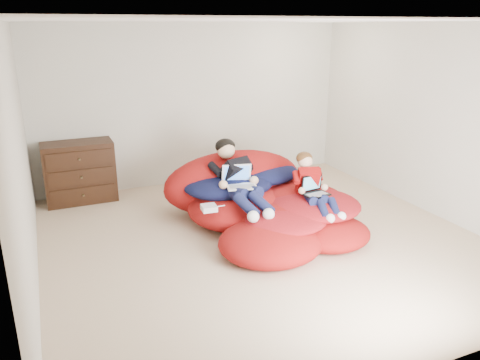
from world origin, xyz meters
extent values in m
cube|color=#C2A98B|center=(0.00, 0.00, -0.12)|extent=(5.10, 5.10, 0.25)
cube|color=beige|center=(0.00, 2.51, 1.25)|extent=(5.10, 0.02, 2.50)
cube|color=beige|center=(0.00, -2.51, 1.25)|extent=(5.10, 0.02, 2.50)
cube|color=beige|center=(-2.51, 0.00, 1.25)|extent=(0.02, 5.10, 2.50)
cube|color=beige|center=(2.51, 0.00, 1.25)|extent=(0.02, 5.10, 2.50)
cube|color=white|center=(0.00, 0.00, 2.51)|extent=(5.10, 5.10, 0.02)
cube|color=black|center=(-1.86, 2.25, 0.44)|extent=(0.98, 0.49, 0.88)
cube|color=black|center=(-1.86, 1.99, 0.18)|extent=(0.88, 0.02, 0.21)
cylinder|color=#4C3F26|center=(-1.86, 1.97, 0.18)|extent=(0.03, 0.06, 0.03)
cube|color=black|center=(-1.86, 1.99, 0.44)|extent=(0.88, 0.02, 0.21)
cylinder|color=#4C3F26|center=(-1.86, 1.97, 0.44)|extent=(0.03, 0.06, 0.03)
cube|color=black|center=(-1.86, 1.99, 0.70)|extent=(0.88, 0.02, 0.21)
cylinder|color=#4C3F26|center=(-1.86, 1.97, 0.70)|extent=(0.03, 0.06, 0.03)
ellipsoid|color=#AA1413|center=(-0.04, 0.58, 0.22)|extent=(1.38, 1.24, 0.50)
ellipsoid|color=#AA1413|center=(0.71, 0.40, 0.20)|extent=(1.37, 1.34, 0.50)
ellipsoid|color=#AA1413|center=(0.31, -0.02, 0.18)|extent=(1.34, 1.07, 0.43)
ellipsoid|color=#AA1413|center=(-0.08, -0.36, 0.14)|extent=(1.20, 1.10, 0.40)
ellipsoid|color=#AA1413|center=(0.68, -0.39, 0.13)|extent=(0.99, 0.90, 0.32)
ellipsoid|color=#AA1413|center=(0.06, 1.04, 0.40)|extent=(1.99, 0.88, 0.88)
ellipsoid|color=#10153C|center=(-0.13, 0.78, 0.48)|extent=(1.20, 0.98, 0.31)
ellipsoid|color=#10153C|center=(0.41, 0.89, 0.52)|extent=(1.08, 0.76, 0.26)
ellipsoid|color=#A7171D|center=(0.72, 0.02, 0.34)|extent=(1.15, 1.15, 0.21)
ellipsoid|color=#A7171D|center=(0.20, -0.20, 0.30)|extent=(0.98, 0.88, 0.18)
ellipsoid|color=beige|center=(-0.20, 1.17, 0.62)|extent=(0.41, 0.26, 0.26)
cube|color=black|center=(-0.12, 0.68, 0.66)|extent=(0.47, 0.55, 0.47)
sphere|color=#DFAD88|center=(-0.12, 0.86, 0.93)|extent=(0.24, 0.24, 0.24)
ellipsoid|color=black|center=(-0.12, 0.89, 0.97)|extent=(0.26, 0.25, 0.20)
cylinder|color=#141A40|center=(-0.22, 0.33, 0.51)|extent=(0.27, 0.41, 0.21)
cylinder|color=#141A40|center=(-0.22, -0.01, 0.48)|extent=(0.24, 0.39, 0.24)
sphere|color=white|center=(-0.22, -0.20, 0.41)|extent=(0.14, 0.14, 0.14)
cylinder|color=#141A40|center=(-0.03, 0.33, 0.51)|extent=(0.27, 0.41, 0.21)
cylinder|color=#141A40|center=(-0.03, -0.01, 0.48)|extent=(0.24, 0.39, 0.24)
sphere|color=white|center=(-0.03, -0.20, 0.41)|extent=(0.14, 0.14, 0.14)
cube|color=#A5100E|center=(0.69, 0.15, 0.60)|extent=(0.33, 0.35, 0.41)
sphere|color=#DFAD88|center=(0.69, 0.23, 0.85)|extent=(0.18, 0.18, 0.18)
ellipsoid|color=#4B2E14|center=(0.69, 0.25, 0.88)|extent=(0.21, 0.19, 0.16)
cylinder|color=#141A40|center=(0.61, -0.07, 0.44)|extent=(0.20, 0.32, 0.17)
cylinder|color=#141A40|center=(0.61, -0.34, 0.42)|extent=(0.18, 0.30, 0.19)
sphere|color=white|center=(0.61, -0.50, 0.37)|extent=(0.11, 0.11, 0.11)
cylinder|color=#141A40|center=(0.76, -0.07, 0.44)|extent=(0.20, 0.32, 0.17)
cylinder|color=#141A40|center=(0.76, -0.34, 0.42)|extent=(0.18, 0.30, 0.19)
sphere|color=white|center=(0.76, -0.50, 0.37)|extent=(0.11, 0.11, 0.11)
cube|color=white|center=(-0.12, 0.34, 0.58)|extent=(0.41, 0.33, 0.01)
cube|color=gray|center=(-0.12, 0.33, 0.59)|extent=(0.33, 0.21, 0.00)
cube|color=white|center=(-0.12, 0.51, 0.71)|extent=(0.37, 0.18, 0.24)
cube|color=#4281E1|center=(-0.12, 0.50, 0.71)|extent=(0.33, 0.14, 0.20)
cube|color=black|center=(0.69, -0.06, 0.50)|extent=(0.33, 0.25, 0.01)
cube|color=gray|center=(0.69, -0.07, 0.51)|extent=(0.27, 0.15, 0.00)
cube|color=black|center=(0.69, 0.05, 0.62)|extent=(0.30, 0.07, 0.21)
cube|color=teal|center=(0.69, 0.05, 0.62)|extent=(0.27, 0.06, 0.17)
cube|color=white|center=(-0.59, 0.23, 0.42)|extent=(0.18, 0.18, 0.06)
camera|label=1|loc=(-2.27, -4.59, 2.46)|focal=35.00mm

